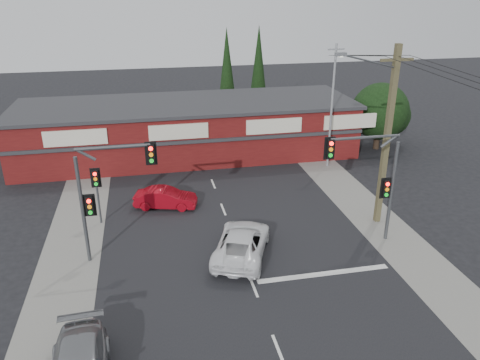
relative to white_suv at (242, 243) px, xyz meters
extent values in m
plane|color=black|center=(-0.04, -0.95, -0.72)|extent=(120.00, 120.00, 0.00)
cube|color=black|center=(-0.04, 4.05, -0.71)|extent=(14.00, 70.00, 0.01)
cube|color=gray|center=(-8.54, 4.05, -0.71)|extent=(3.00, 70.00, 0.02)
cube|color=gray|center=(8.46, 4.05, -0.71)|extent=(3.00, 70.00, 0.02)
cube|color=silver|center=(3.46, -2.45, -0.70)|extent=(6.50, 0.35, 0.01)
imported|color=white|center=(0.00, 0.00, 0.00)|extent=(4.12, 5.69, 1.44)
imported|color=maroon|center=(-3.44, 6.37, -0.10)|extent=(3.99, 2.22, 1.25)
cube|color=silver|center=(-0.04, -6.81, -0.70)|extent=(0.12, 1.60, 0.01)
cube|color=silver|center=(-0.04, -2.77, -0.70)|extent=(0.12, 1.60, 0.01)
cube|color=silver|center=(-0.04, 1.27, -0.70)|extent=(0.12, 1.60, 0.01)
cube|color=silver|center=(-0.04, 5.32, -0.70)|extent=(0.12, 1.60, 0.01)
cube|color=silver|center=(-0.04, 9.36, -0.70)|extent=(0.12, 1.60, 0.01)
cube|color=silver|center=(-0.04, 13.41, -0.70)|extent=(0.12, 1.60, 0.01)
cube|color=silver|center=(-0.04, 17.45, -0.70)|extent=(0.12, 1.60, 0.01)
cube|color=silver|center=(-0.04, 21.50, -0.70)|extent=(0.12, 1.60, 0.01)
cube|color=silver|center=(-0.04, 25.54, -0.70)|extent=(0.12, 1.60, 0.01)
cube|color=#511010|center=(-1.04, 16.05, 1.28)|extent=(26.00, 8.00, 4.00)
cube|color=#2D2D30|center=(-1.04, 16.05, 3.38)|extent=(26.40, 8.40, 0.25)
cube|color=beige|center=(-9.04, 12.00, 2.38)|extent=(4.20, 0.12, 1.10)
cube|color=beige|center=(-2.04, 12.00, 2.38)|extent=(4.20, 0.12, 1.10)
cube|color=beige|center=(4.96, 12.00, 2.38)|extent=(4.20, 0.12, 1.10)
cube|color=beige|center=(10.96, 12.00, 2.38)|extent=(4.20, 0.12, 1.10)
cube|color=#2D2D30|center=(-1.04, 11.95, 1.58)|extent=(26.00, 0.15, 0.25)
cylinder|color=#2D2116|center=(14.46, 14.05, 0.18)|extent=(0.50, 0.50, 1.80)
sphere|color=black|center=(14.46, 14.05, 2.48)|extent=(4.60, 4.60, 4.60)
sphere|color=black|center=(15.96, 15.05, 1.78)|extent=(3.40, 3.40, 3.40)
sphere|color=black|center=(13.16, 15.45, 1.58)|extent=(2.80, 2.80, 2.80)
cylinder|color=#2D2116|center=(3.46, 23.05, 0.28)|extent=(0.24, 0.24, 2.00)
cone|color=black|center=(3.46, 23.05, 4.78)|extent=(1.80, 1.80, 7.50)
cylinder|color=#2D2116|center=(6.96, 25.05, 0.28)|extent=(0.24, 0.24, 2.00)
cone|color=black|center=(6.96, 25.05, 4.78)|extent=(1.80, 1.80, 7.50)
cylinder|color=#47494C|center=(-7.54, 1.05, 2.03)|extent=(0.18, 0.18, 5.50)
cylinder|color=#47494C|center=(-5.84, 1.05, 5.13)|extent=(3.40, 0.14, 0.14)
cylinder|color=#47494C|center=(-7.03, 1.05, 4.83)|extent=(0.82, 0.14, 0.63)
cube|color=black|center=(-4.14, 1.05, 4.68)|extent=(0.32, 0.22, 0.95)
cube|color=black|center=(-4.14, 1.12, 4.68)|extent=(0.55, 0.04, 1.15)
cylinder|color=#FF0C07|center=(-4.14, 0.92, 4.98)|extent=(0.20, 0.06, 0.20)
cylinder|color=orange|center=(-4.14, 0.92, 4.68)|extent=(0.20, 0.06, 0.20)
cylinder|color=#0CE526|center=(-4.14, 0.92, 4.38)|extent=(0.20, 0.06, 0.20)
cube|color=black|center=(-7.19, 1.05, 2.28)|extent=(0.32, 0.22, 0.95)
cube|color=black|center=(-7.19, 1.12, 2.28)|extent=(0.55, 0.04, 1.15)
cylinder|color=#FF0C07|center=(-7.19, 0.92, 2.58)|extent=(0.20, 0.06, 0.20)
cylinder|color=orange|center=(-7.19, 0.92, 2.28)|extent=(0.20, 0.06, 0.20)
cylinder|color=#0CE526|center=(-7.19, 0.92, 1.98)|extent=(0.20, 0.06, 0.20)
cylinder|color=#47494C|center=(7.96, 0.05, 2.03)|extent=(0.18, 0.18, 5.50)
cylinder|color=#47494C|center=(6.16, 0.05, 5.13)|extent=(3.60, 0.14, 0.14)
cylinder|color=#47494C|center=(7.42, 0.05, 4.83)|extent=(0.82, 0.14, 0.63)
cube|color=black|center=(4.36, 0.05, 4.68)|extent=(0.32, 0.22, 0.95)
cube|color=black|center=(4.36, 0.12, 4.68)|extent=(0.55, 0.04, 1.15)
cylinder|color=#FF0C07|center=(4.36, -0.08, 4.98)|extent=(0.20, 0.06, 0.20)
cylinder|color=orange|center=(4.36, -0.08, 4.68)|extent=(0.20, 0.06, 0.20)
cylinder|color=#0CE526|center=(4.36, -0.08, 4.38)|extent=(0.20, 0.06, 0.20)
cube|color=black|center=(7.61, 0.05, 2.28)|extent=(0.32, 0.22, 0.95)
cube|color=black|center=(7.61, 0.12, 2.28)|extent=(0.55, 0.04, 1.15)
cylinder|color=#FF0C07|center=(7.61, -0.08, 2.58)|extent=(0.20, 0.06, 0.20)
cylinder|color=orange|center=(7.61, -0.08, 2.28)|extent=(0.20, 0.06, 0.20)
cylinder|color=#0CE526|center=(7.61, -0.08, 1.98)|extent=(0.20, 0.06, 0.20)
cylinder|color=#47494C|center=(-7.24, 5.05, 0.78)|extent=(0.12, 0.12, 3.00)
cube|color=black|center=(-7.24, 5.05, 2.08)|extent=(0.32, 0.22, 0.95)
cube|color=black|center=(-7.24, 5.12, 2.08)|extent=(0.55, 0.04, 1.15)
cylinder|color=#FF0C07|center=(-7.24, 4.92, 2.38)|extent=(0.20, 0.06, 0.20)
cylinder|color=orange|center=(-7.24, 4.92, 2.08)|extent=(0.20, 0.06, 0.20)
cylinder|color=#0CE526|center=(-7.24, 4.92, 1.78)|extent=(0.20, 0.06, 0.20)
cube|color=brown|center=(8.46, 2.05, 4.28)|extent=(0.30, 0.30, 10.00)
cube|color=brown|center=(8.46, 2.05, 8.48)|extent=(1.80, 0.14, 0.14)
cylinder|color=#47494C|center=(6.86, 1.90, 8.48)|extent=(3.23, 0.39, 0.89)
cube|color=slate|center=(5.26, 1.75, 8.88)|extent=(0.55, 0.25, 0.18)
cylinder|color=silver|center=(5.26, 1.75, 8.78)|extent=(0.28, 0.28, 0.05)
cylinder|color=gray|center=(8.96, 11.05, 3.78)|extent=(0.16, 0.16, 9.00)
cube|color=gray|center=(8.96, 11.05, 7.88)|extent=(1.20, 0.10, 0.10)
cylinder|color=black|center=(8.12, 6.55, 8.08)|extent=(0.73, 9.01, 1.22)
cylinder|color=black|center=(8.71, 6.55, 8.08)|extent=(0.52, 9.00, 1.22)
cylinder|color=black|center=(9.31, 6.55, 8.08)|extent=(0.31, 9.00, 1.22)
camera|label=1|loc=(-4.25, -20.02, 12.03)|focal=35.00mm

